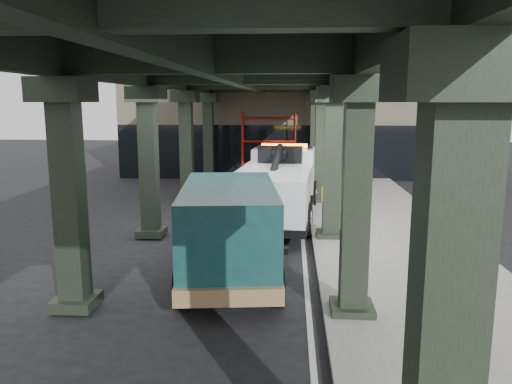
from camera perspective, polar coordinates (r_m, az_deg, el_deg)
The scene contains 8 objects.
ground at distance 14.81m, azimuth -1.10°, elevation -7.47°, with size 90.00×90.00×0.00m, color black.
sidewalk at distance 16.97m, azimuth 14.91°, elevation -5.25°, with size 5.00×40.00×0.15m, color gray.
lane_stripe at distance 16.68m, azimuth 5.37°, elevation -5.46°, with size 0.12×38.00×0.01m, color silver.
viaduct at distance 16.17m, azimuth -1.97°, elevation 13.62°, with size 7.40×32.00×6.40m.
building at distance 34.07m, azimuth 5.32°, elevation 9.33°, with size 22.00×10.00×8.00m, color #C6B793.
scaffolding at distance 28.83m, azimuth 1.49°, elevation 5.46°, with size 3.08×0.88×4.00m.
tow_truck at distance 19.28m, azimuth 2.65°, elevation 1.05°, with size 3.25×9.13×2.94m.
towed_van at distance 12.84m, azimuth -3.07°, elevation -4.08°, with size 3.04×6.33×2.48m.
Camera 1 is at (1.27, -14.06, 4.50)m, focal length 35.00 mm.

